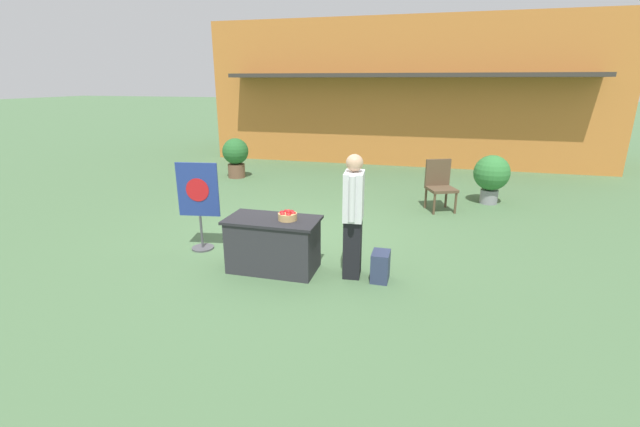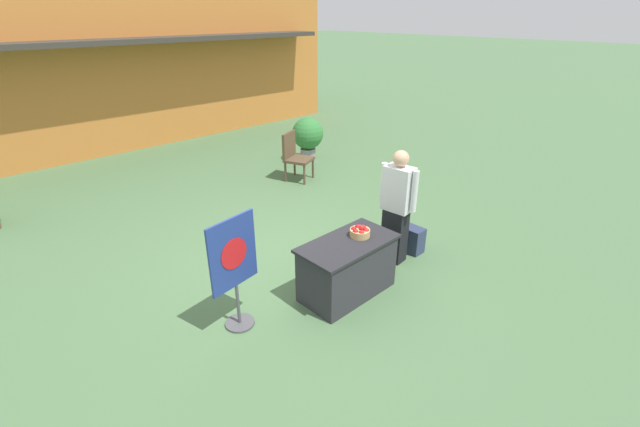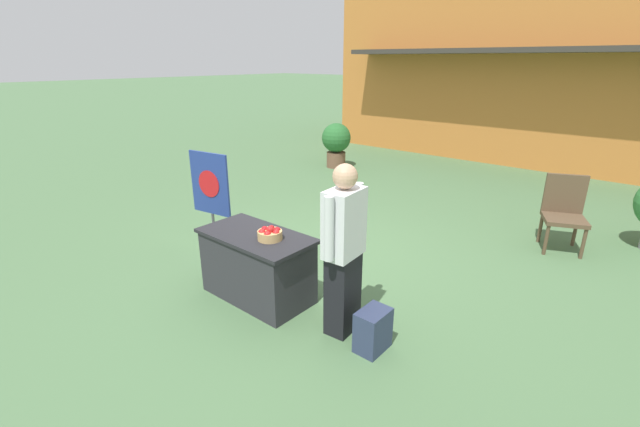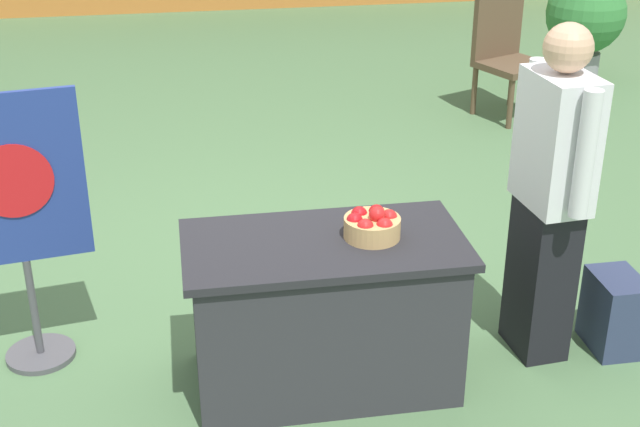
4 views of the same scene
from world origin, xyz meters
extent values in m
plane|color=#4C7047|center=(0.00, 0.00, 0.00)|extent=(120.00, 120.00, 0.00)
cube|color=#2D2D33|center=(0.24, -1.19, 0.38)|extent=(1.26, 0.67, 0.75)
cube|color=#242428|center=(0.24, -1.19, 0.77)|extent=(1.34, 0.71, 0.04)
cylinder|color=tan|center=(0.47, -1.19, 0.84)|extent=(0.27, 0.27, 0.10)
sphere|color=red|center=(0.55, -1.18, 0.88)|extent=(0.08, 0.08, 0.08)
sphere|color=red|center=(0.51, -1.11, 0.88)|extent=(0.08, 0.08, 0.08)
sphere|color=red|center=(0.42, -1.12, 0.88)|extent=(0.08, 0.08, 0.08)
sphere|color=red|center=(0.38, -1.19, 0.88)|extent=(0.08, 0.08, 0.08)
sphere|color=red|center=(0.42, -1.26, 0.88)|extent=(0.08, 0.08, 0.08)
sphere|color=red|center=(0.51, -1.26, 0.88)|extent=(0.08, 0.08, 0.08)
sphere|color=red|center=(0.49, -1.20, 0.91)|extent=(0.08, 0.08, 0.08)
cube|color=black|center=(1.40, -1.09, 0.42)|extent=(0.27, 0.36, 0.85)
cube|color=silver|center=(1.40, -1.09, 1.18)|extent=(0.30, 0.44, 0.67)
sphere|color=tan|center=(1.40, -1.09, 1.64)|extent=(0.23, 0.23, 0.23)
cylinder|color=silver|center=(1.42, -1.35, 1.21)|extent=(0.09, 0.09, 0.62)
cylinder|color=silver|center=(1.37, -0.83, 1.21)|extent=(0.09, 0.09, 0.62)
cube|color=#2D3856|center=(1.81, -1.15, 0.21)|extent=(0.24, 0.34, 0.42)
cylinder|color=#4C4C51|center=(-1.20, -0.74, 0.01)|extent=(0.36, 0.36, 0.03)
cylinder|color=#4C4C51|center=(-1.20, -0.74, 0.31)|extent=(0.04, 0.04, 0.55)
cube|color=navy|center=(-1.20, -0.74, 1.02)|extent=(0.67, 0.13, 0.88)
cylinder|color=red|center=(-1.20, -0.76, 1.02)|extent=(0.38, 0.06, 0.38)
cylinder|color=brown|center=(2.94, 2.41, 0.22)|extent=(0.05, 0.05, 0.45)
cylinder|color=brown|center=(2.50, 2.23, 0.22)|extent=(0.05, 0.05, 0.45)
cylinder|color=brown|center=(2.75, 2.85, 0.22)|extent=(0.05, 0.05, 0.45)
cylinder|color=brown|center=(2.32, 2.66, 0.22)|extent=(0.05, 0.05, 0.45)
cube|color=brown|center=(2.63, 2.54, 0.48)|extent=(0.72, 0.72, 0.06)
cube|color=brown|center=(2.53, 2.76, 0.79)|extent=(0.53, 0.27, 0.57)
cylinder|color=gray|center=(3.70, 3.44, 0.16)|extent=(0.39, 0.39, 0.31)
sphere|color=#337A38|center=(3.70, 3.44, 0.71)|extent=(0.79, 0.79, 0.79)
camera|label=1|loc=(2.41, -6.66, 2.70)|focal=24.00mm
camera|label=2|loc=(-3.37, -4.46, 3.52)|focal=24.00mm
camera|label=3|loc=(3.66, -4.11, 2.64)|focal=24.00mm
camera|label=4|loc=(-0.41, -4.87, 2.70)|focal=50.00mm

